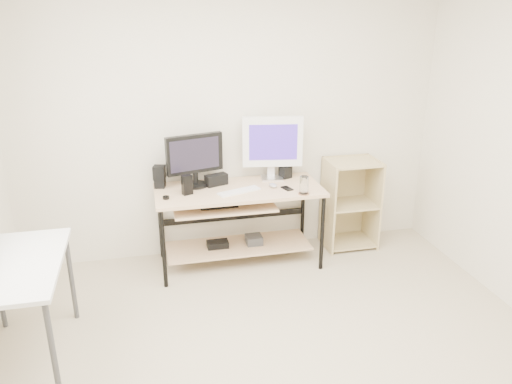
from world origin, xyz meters
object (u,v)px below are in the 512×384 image
object	(u,v)px
desk	(236,210)
shelf_unit	(349,202)
side_table	(14,275)
white_imac	(273,144)
black_monitor	(195,157)
audio_controller	(187,185)

from	to	relation	value
desk	shelf_unit	bearing A→B (deg)	7.77
side_table	shelf_unit	distance (m)	3.09
desk	white_imac	world-z (taller)	white_imac
side_table	white_imac	size ratio (longest dim) A/B	1.67
shelf_unit	white_imac	size ratio (longest dim) A/B	1.50
shelf_unit	black_monitor	xyz separation A→B (m)	(-1.52, -0.01, 0.57)
shelf_unit	audio_controller	world-z (taller)	audio_controller
shelf_unit	audio_controller	distance (m)	1.67
audio_controller	shelf_unit	bearing A→B (deg)	-12.53
shelf_unit	black_monitor	size ratio (longest dim) A/B	1.73
white_imac	audio_controller	xyz separation A→B (m)	(-0.83, -0.24, -0.26)
black_monitor	white_imac	distance (m)	0.74
desk	side_table	xyz separation A→B (m)	(-1.65, -1.06, 0.13)
black_monitor	white_imac	bearing A→B (deg)	-11.84
shelf_unit	white_imac	distance (m)	1.02
shelf_unit	white_imac	world-z (taller)	white_imac
desk	white_imac	distance (m)	0.70
shelf_unit	audio_controller	bearing A→B (deg)	-172.54
black_monitor	audio_controller	distance (m)	0.29
desk	white_imac	bearing A→B (deg)	25.96
desk	black_monitor	bearing A→B (deg)	156.68
shelf_unit	black_monitor	bearing A→B (deg)	-179.53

